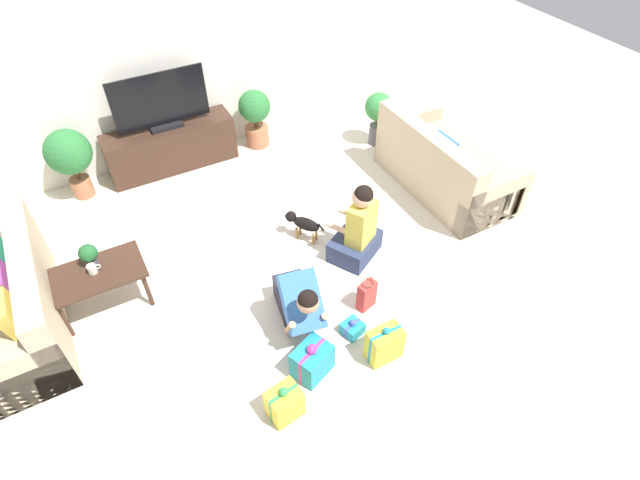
# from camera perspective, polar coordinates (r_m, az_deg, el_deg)

# --- Properties ---
(ground_plane) EXTENTS (16.00, 16.00, 0.00)m
(ground_plane) POSITION_cam_1_polar(r_m,az_deg,el_deg) (5.18, -4.93, -3.87)
(ground_plane) COLOR beige
(wall_back) EXTENTS (8.40, 0.06, 2.60)m
(wall_back) POSITION_cam_1_polar(r_m,az_deg,el_deg) (6.52, -16.19, 19.61)
(wall_back) COLOR white
(wall_back) RESTS_ON ground_plane
(sofa_left) EXTENTS (0.91, 1.74, 0.86)m
(sofa_left) POSITION_cam_1_polar(r_m,az_deg,el_deg) (5.27, -32.12, -6.76)
(sofa_left) COLOR tan
(sofa_left) RESTS_ON ground_plane
(sofa_right) EXTENTS (0.91, 1.74, 0.86)m
(sofa_right) POSITION_cam_1_polar(r_m,az_deg,el_deg) (6.22, 13.98, 8.07)
(sofa_right) COLOR tan
(sofa_right) RESTS_ON ground_plane
(coffee_table) EXTENTS (0.86, 0.51, 0.47)m
(coffee_table) POSITION_cam_1_polar(r_m,az_deg,el_deg) (5.03, -24.16, -3.90)
(coffee_table) COLOR #382319
(coffee_table) RESTS_ON ground_plane
(tv_console) EXTENTS (1.59, 0.42, 0.58)m
(tv_console) POSITION_cam_1_polar(r_m,az_deg,el_deg) (6.69, -16.61, 10.15)
(tv_console) COLOR #382319
(tv_console) RESTS_ON ground_plane
(tv) EXTENTS (1.13, 0.20, 0.69)m
(tv) POSITION_cam_1_polar(r_m,az_deg,el_deg) (6.39, -17.72, 14.58)
(tv) COLOR black
(tv) RESTS_ON tv_console
(potted_plant_back_right) EXTENTS (0.42, 0.42, 0.79)m
(potted_plant_back_right) POSITION_cam_1_polar(r_m,az_deg,el_deg) (6.82, -7.42, 14.05)
(potted_plant_back_right) COLOR #A36042
(potted_plant_back_right) RESTS_ON ground_plane
(potted_plant_corner_right) EXTENTS (0.37, 0.37, 0.73)m
(potted_plant_corner_right) POSITION_cam_1_polar(r_m,az_deg,el_deg) (6.83, 6.69, 14.31)
(potted_plant_corner_right) COLOR #4C4C51
(potted_plant_corner_right) RESTS_ON ground_plane
(potted_plant_back_left) EXTENTS (0.52, 0.52, 0.88)m
(potted_plant_back_left) POSITION_cam_1_polar(r_m,az_deg,el_deg) (6.44, -26.73, 8.64)
(potted_plant_back_left) COLOR #A36042
(potted_plant_back_left) RESTS_ON ground_plane
(person_kneeling) EXTENTS (0.45, 0.83, 0.79)m
(person_kneeling) POSITION_cam_1_polar(r_m,az_deg,el_deg) (4.50, -2.45, -6.96)
(person_kneeling) COLOR #23232D
(person_kneeling) RESTS_ON ground_plane
(person_sitting) EXTENTS (0.65, 0.62, 0.93)m
(person_sitting) POSITION_cam_1_polar(r_m,az_deg,el_deg) (5.13, 4.34, 1.05)
(person_sitting) COLOR #283351
(person_sitting) RESTS_ON ground_plane
(dog) EXTENTS (0.31, 0.41, 0.31)m
(dog) POSITION_cam_1_polar(r_m,az_deg,el_deg) (5.40, -1.99, 1.95)
(dog) COLOR black
(dog) RESTS_ON ground_plane
(gift_box_a) EXTENTS (0.22, 0.21, 0.17)m
(gift_box_a) POSITION_cam_1_polar(r_m,az_deg,el_deg) (4.67, 3.74, -10.00)
(gift_box_a) COLOR teal
(gift_box_a) RESTS_ON ground_plane
(gift_box_b) EXTENTS (0.39, 0.35, 0.37)m
(gift_box_b) POSITION_cam_1_polar(r_m,az_deg,el_deg) (4.36, -0.90, -13.63)
(gift_box_b) COLOR teal
(gift_box_b) RESTS_ON ground_plane
(gift_box_c) EXTENTS (0.31, 0.19, 0.40)m
(gift_box_c) POSITION_cam_1_polar(r_m,az_deg,el_deg) (4.46, 7.38, -11.72)
(gift_box_c) COLOR yellow
(gift_box_c) RESTS_ON ground_plane
(gift_box_d) EXTENTS (0.29, 0.24, 0.37)m
(gift_box_d) POSITION_cam_1_polar(r_m,az_deg,el_deg) (4.17, -4.07, -18.11)
(gift_box_d) COLOR yellow
(gift_box_d) RESTS_ON ground_plane
(gift_bag_a) EXTENTS (0.20, 0.15, 0.35)m
(gift_bag_a) POSITION_cam_1_polar(r_m,az_deg,el_deg) (4.79, 5.36, -6.26)
(gift_bag_a) COLOR red
(gift_bag_a) RESTS_ON ground_plane
(mug) EXTENTS (0.12, 0.08, 0.09)m
(mug) POSITION_cam_1_polar(r_m,az_deg,el_deg) (4.97, -24.57, -3.03)
(mug) COLOR silver
(mug) RESTS_ON coffee_table
(tabletop_plant) EXTENTS (0.17, 0.17, 0.22)m
(tabletop_plant) POSITION_cam_1_polar(r_m,az_deg,el_deg) (5.00, -24.95, -1.49)
(tabletop_plant) COLOR #4C4C51
(tabletop_plant) RESTS_ON coffee_table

